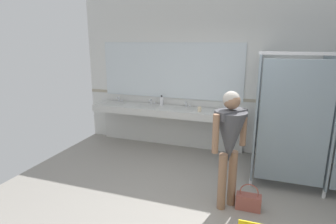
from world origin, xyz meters
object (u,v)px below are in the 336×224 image
object	(u,v)px
handbag	(248,201)
soap_dispenser	(162,101)
paper_cup	(199,109)
person_standing	(230,137)

from	to	relation	value
handbag	soap_dispenser	xyz separation A→B (m)	(-1.89, 1.84, 0.83)
handbag	paper_cup	bearing A→B (deg)	123.10
soap_dispenser	paper_cup	xyz separation A→B (m)	(0.85, -0.25, -0.05)
person_standing	paper_cup	xyz separation A→B (m)	(-0.76, 1.62, -0.08)
person_standing	handbag	world-z (taller)	person_standing
paper_cup	handbag	bearing A→B (deg)	-56.90
person_standing	handbag	size ratio (longest dim) A/B	4.30
person_standing	handbag	xyz separation A→B (m)	(0.29, 0.03, -0.86)
person_standing	handbag	bearing A→B (deg)	5.02
person_standing	soap_dispenser	bearing A→B (deg)	130.74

